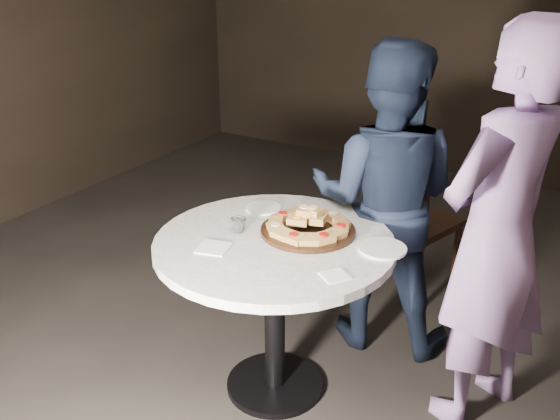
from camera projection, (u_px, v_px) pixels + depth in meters
name	position (u px, v px, depth m)	size (l,w,h in m)	color
floor	(299.00, 380.00, 3.22)	(7.00, 7.00, 0.00)	black
table	(275.00, 270.00, 2.90)	(1.18, 1.18, 0.83)	black
serving_board	(308.00, 231.00, 2.91)	(0.44, 0.44, 0.02)	black
focaccia_pile	(308.00, 223.00, 2.90)	(0.40, 0.39, 0.11)	#B08244
plate_left	(263.00, 208.00, 3.17)	(0.18, 0.18, 0.01)	white
plate_right	(382.00, 248.00, 2.75)	(0.21, 0.21, 0.01)	white
water_glass	(238.00, 225.00, 2.91)	(0.07, 0.07, 0.07)	silver
napkin_near	(214.00, 248.00, 2.76)	(0.13, 0.13, 0.01)	white
napkin_far	(335.00, 276.00, 2.53)	(0.10, 0.10, 0.01)	white
chair_far	(405.00, 214.00, 3.75)	(0.58, 0.60, 0.99)	black
diner_navy	(384.00, 200.00, 3.27)	(0.81, 0.63, 1.67)	#151D32
diner_teal	(497.00, 235.00, 2.68)	(0.67, 0.44, 1.85)	#8369A7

